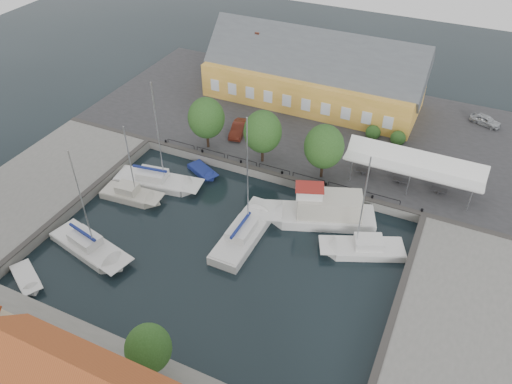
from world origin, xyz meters
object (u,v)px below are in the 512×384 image
(car_red, at_px, (239,129))
(launch_sw, at_px, (27,279))
(center_sailboat, at_px, (244,235))
(west_boat_b, at_px, (131,196))
(east_boat_a, at_px, (364,249))
(trawler, at_px, (323,213))
(west_boat_d, at_px, (90,248))
(tent_canopy, at_px, (414,165))
(car_silver, at_px, (486,120))
(warehouse, at_px, (309,75))
(launch_nw, at_px, (203,172))
(west_boat_a, at_px, (157,182))

(car_red, distance_m, launch_sw, 29.05)
(center_sailboat, height_order, west_boat_b, center_sailboat)
(east_boat_a, bearing_deg, trawler, 153.27)
(center_sailboat, distance_m, west_boat_d, 14.45)
(tent_canopy, height_order, east_boat_a, east_boat_a)
(car_red, height_order, west_boat_d, west_boat_d)
(center_sailboat, relative_size, west_boat_b, 1.41)
(launch_sw, bearing_deg, car_silver, 52.00)
(launch_sw, bearing_deg, west_boat_d, 64.25)
(trawler, relative_size, west_boat_b, 1.22)
(warehouse, height_order, car_silver, warehouse)
(tent_canopy, relative_size, car_silver, 3.66)
(trawler, xyz_separation_m, launch_nw, (-14.94, 2.08, -0.93))
(warehouse, bearing_deg, tent_canopy, -39.86)
(center_sailboat, height_order, trawler, center_sailboat)
(car_silver, distance_m, east_boat_a, 28.43)
(trawler, xyz_separation_m, west_boat_b, (-19.52, -5.08, -0.76))
(car_silver, distance_m, west_boat_a, 41.14)
(tent_canopy, xyz_separation_m, trawler, (-6.83, -8.19, -2.67))
(east_boat_a, xyz_separation_m, west_boat_a, (-23.38, 0.59, 0.01))
(launch_nw, bearing_deg, west_boat_b, -122.65)
(car_red, xyz_separation_m, east_boat_a, (19.14, -12.28, -1.45))
(east_boat_a, xyz_separation_m, west_boat_d, (-23.29, -10.61, 0.01))
(west_boat_d, bearing_deg, car_red, 79.75)
(west_boat_d, distance_m, launch_nw, 15.56)
(car_silver, relative_size, west_boat_b, 0.40)
(car_red, bearing_deg, launch_nw, -107.00)
(west_boat_b, relative_size, launch_nw, 2.17)
(trawler, height_order, launch_nw, trawler)
(center_sailboat, xyz_separation_m, east_boat_a, (10.95, 3.09, -0.10))
(launch_sw, distance_m, launch_nw, 21.36)
(car_silver, bearing_deg, west_boat_a, 150.15)
(west_boat_d, bearing_deg, car_silver, 50.53)
(warehouse, xyz_separation_m, trawler, (9.77, -22.05, -3.41))
(trawler, relative_size, launch_nw, 2.65)
(tent_canopy, relative_size, car_red, 3.23)
(center_sailboat, height_order, west_boat_a, center_sailboat)
(tent_canopy, height_order, west_boat_b, west_boat_b)
(west_boat_a, xyz_separation_m, launch_sw, (-2.48, -16.53, -0.18))
(warehouse, relative_size, west_boat_d, 2.35)
(car_silver, distance_m, car_red, 30.93)
(center_sailboat, relative_size, west_boat_a, 1.03)
(tent_canopy, xyz_separation_m, launch_sw, (-27.76, -26.61, -3.59))
(east_boat_a, bearing_deg, car_red, 147.32)
(car_red, height_order, west_boat_a, west_boat_a)
(launch_nw, bearing_deg, east_boat_a, -12.93)
(tent_canopy, relative_size, trawler, 1.21)
(car_silver, bearing_deg, east_boat_a, -176.49)
(center_sailboat, height_order, launch_nw, center_sailboat)
(launch_nw, bearing_deg, trawler, -7.92)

